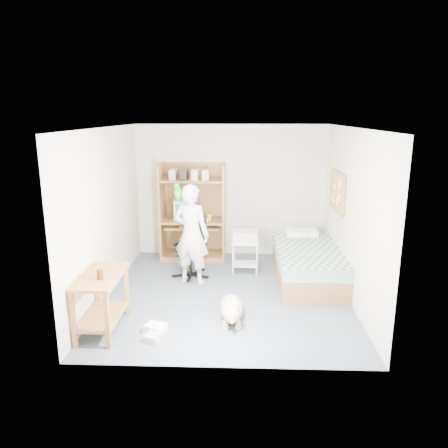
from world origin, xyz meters
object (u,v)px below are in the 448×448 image
(printer_cart, at_px, (246,251))
(office_chair, at_px, (192,256))
(dog, at_px, (231,309))
(side_desk, at_px, (101,294))
(person, at_px, (191,234))
(computer_hutch, at_px, (193,216))
(bed, at_px, (307,264))

(printer_cart, bearing_deg, office_chair, -161.41)
(office_chair, height_order, dog, office_chair)
(printer_cart, bearing_deg, dog, -92.32)
(side_desk, distance_m, office_chair, 2.17)
(person, xyz_separation_m, dog, (0.67, -1.31, -0.66))
(computer_hutch, xyz_separation_m, side_desk, (-0.85, -2.94, -0.33))
(computer_hutch, distance_m, bed, 2.35)
(office_chair, xyz_separation_m, dog, (0.70, -1.61, -0.19))
(printer_cart, bearing_deg, person, -144.53)
(office_chair, bearing_deg, dog, -46.09)
(bed, height_order, side_desk, side_desk)
(side_desk, xyz_separation_m, person, (0.96, 1.66, 0.32))
(side_desk, height_order, printer_cart, side_desk)
(side_desk, xyz_separation_m, office_chair, (0.93, 1.96, -0.14))
(computer_hutch, distance_m, office_chair, 1.09)
(bed, relative_size, person, 1.24)
(computer_hutch, bearing_deg, dog, -73.26)
(office_chair, bearing_deg, side_desk, -94.88)
(office_chair, xyz_separation_m, printer_cart, (0.91, 0.24, 0.02))
(office_chair, bearing_deg, bed, 16.02)
(side_desk, xyz_separation_m, dog, (1.63, 0.35, -0.34))
(bed, height_order, person, person)
(bed, distance_m, person, 1.97)
(computer_hutch, distance_m, dog, 2.79)
(person, height_order, dog, person)
(bed, relative_size, dog, 2.10)
(side_desk, xyz_separation_m, printer_cart, (1.83, 2.20, -0.12))
(computer_hutch, height_order, person, computer_hutch)
(bed, relative_size, office_chair, 2.06)
(side_desk, bearing_deg, office_chair, 64.75)
(computer_hutch, bearing_deg, bed, -29.29)
(person, bearing_deg, printer_cart, -128.12)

